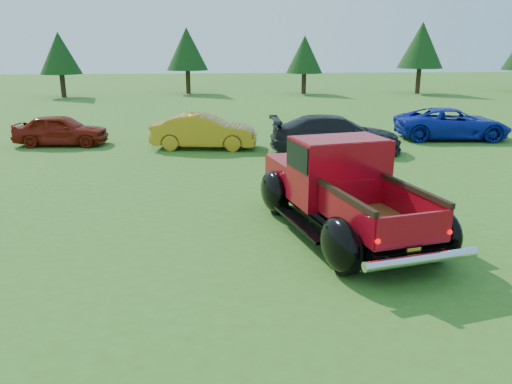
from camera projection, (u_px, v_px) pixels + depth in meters
ground at (276, 238)px, 9.94m from camera, size 120.00×120.00×0.00m
tree_west at (60, 53)px, 35.75m from camera, size 2.94×2.94×4.60m
tree_mid_left at (187, 49)px, 38.34m from camera, size 3.20×3.20×5.00m
tree_mid_right at (305, 55)px, 38.26m from camera, size 2.82×2.82×4.40m
tree_east at (421, 45)px, 38.35m from camera, size 3.46×3.46×5.40m
pickup_truck at (338, 186)px, 10.26m from camera, size 3.30×5.41×1.90m
show_car_red at (61, 130)px, 18.94m from camera, size 3.54×1.64×1.17m
show_car_yellow at (204, 131)px, 18.36m from camera, size 3.99×1.85×1.27m
show_car_grey at (336, 135)px, 17.51m from camera, size 4.63×1.97×1.33m
show_car_blue at (452, 124)px, 20.21m from camera, size 4.69×2.54×1.25m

